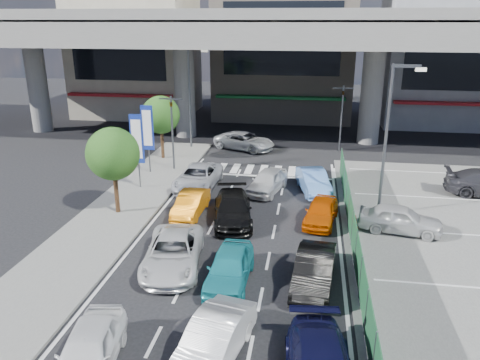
% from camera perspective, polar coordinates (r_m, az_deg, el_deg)
% --- Properties ---
extents(ground, '(120.00, 120.00, 0.00)m').
position_cam_1_polar(ground, '(21.07, -0.96, -9.52)').
color(ground, black).
rests_on(ground, ground).
extents(parking_lot, '(12.00, 28.00, 0.06)m').
position_cam_1_polar(parking_lot, '(23.90, 27.24, -8.08)').
color(parking_lot, '#5B5B58').
rests_on(parking_lot, ground).
extents(sidewalk_left, '(4.00, 30.00, 0.12)m').
position_cam_1_polar(sidewalk_left, '(26.42, -14.62, -3.87)').
color(sidewalk_left, '#5B5B58').
rests_on(sidewalk_left, ground).
extents(fence_run, '(0.16, 22.00, 1.80)m').
position_cam_1_polar(fence_run, '(21.41, 13.73, -6.91)').
color(fence_run, '#1B4F2D').
rests_on(fence_run, ground).
extents(expressway, '(64.00, 14.00, 10.75)m').
position_cam_1_polar(expressway, '(40.37, 4.50, 17.15)').
color(expressway, slate).
rests_on(expressway, ground).
extents(building_west, '(12.00, 10.90, 13.00)m').
position_cam_1_polar(building_west, '(53.85, -12.48, 14.83)').
color(building_west, gray).
rests_on(building_west, ground).
extents(building_center, '(14.00, 10.90, 15.00)m').
position_cam_1_polar(building_center, '(51.35, 5.48, 16.10)').
color(building_center, gray).
rests_on(building_center, ground).
extents(building_east, '(12.00, 10.90, 12.00)m').
position_cam_1_polar(building_east, '(51.96, 23.72, 13.02)').
color(building_east, slate).
rests_on(building_east, ground).
extents(traffic_light_left, '(1.60, 1.24, 5.20)m').
position_cam_1_polar(traffic_light_left, '(32.23, -8.34, 7.89)').
color(traffic_light_left, '#595B60').
rests_on(traffic_light_left, ground).
extents(traffic_light_right, '(1.60, 1.24, 5.20)m').
position_cam_1_polar(traffic_light_right, '(37.80, 12.39, 9.28)').
color(traffic_light_right, '#595B60').
rests_on(traffic_light_right, ground).
extents(street_lamp_right, '(1.65, 0.22, 8.00)m').
position_cam_1_polar(street_lamp_right, '(25.12, 17.86, 5.95)').
color(street_lamp_right, '#595B60').
rests_on(street_lamp_right, ground).
extents(street_lamp_left, '(1.65, 0.22, 8.00)m').
position_cam_1_polar(street_lamp_left, '(37.82, -5.93, 10.90)').
color(street_lamp_left, '#595B60').
rests_on(street_lamp_left, ground).
extents(signboard_near, '(0.80, 0.14, 4.70)m').
position_cam_1_polar(signboard_near, '(29.06, -12.43, 4.65)').
color(signboard_near, '#595B60').
rests_on(signboard_near, ground).
extents(signboard_far, '(0.80, 0.14, 4.70)m').
position_cam_1_polar(signboard_far, '(31.92, -11.21, 6.01)').
color(signboard_far, '#595B60').
rests_on(signboard_far, ground).
extents(tree_near, '(2.80, 2.80, 4.80)m').
position_cam_1_polar(tree_near, '(25.34, -15.24, 3.08)').
color(tree_near, '#382314').
rests_on(tree_near, ground).
extents(tree_far, '(2.80, 2.80, 4.80)m').
position_cam_1_polar(tree_far, '(35.16, -9.64, 7.83)').
color(tree_far, '#382314').
rests_on(tree_far, ground).
extents(van_white_back_left, '(2.22, 4.25, 1.38)m').
position_cam_1_polar(van_white_back_left, '(15.54, -17.98, -19.19)').
color(van_white_back_left, white).
rests_on(van_white_back_left, ground).
extents(hatch_white_back_mid, '(2.30, 4.40, 1.38)m').
position_cam_1_polar(hatch_white_back_mid, '(15.23, -3.30, -19.02)').
color(hatch_white_back_mid, silver).
rests_on(hatch_white_back_mid, ground).
extents(sedan_white_mid_left, '(3.01, 5.25, 1.38)m').
position_cam_1_polar(sedan_white_mid_left, '(20.27, -8.18, -8.73)').
color(sedan_white_mid_left, silver).
rests_on(sedan_white_mid_left, ground).
extents(taxi_teal_mid, '(1.67, 4.07, 1.38)m').
position_cam_1_polar(taxi_teal_mid, '(18.96, -1.28, -10.62)').
color(taxi_teal_mid, teal).
rests_on(taxi_teal_mid, ground).
extents(hatch_black_mid_right, '(1.86, 4.31, 1.38)m').
position_cam_1_polar(hatch_black_mid_right, '(19.00, 9.02, -10.80)').
color(hatch_black_mid_right, black).
rests_on(hatch_black_mid_right, ground).
extents(taxi_orange_left, '(1.39, 3.74, 1.22)m').
position_cam_1_polar(taxi_orange_left, '(25.44, -6.01, -2.88)').
color(taxi_orange_left, orange).
rests_on(taxi_orange_left, ground).
extents(sedan_black_mid, '(2.79, 5.03, 1.38)m').
position_cam_1_polar(sedan_black_mid, '(24.40, -0.88, -3.56)').
color(sedan_black_mid, black).
rests_on(sedan_black_mid, ground).
extents(taxi_orange_right, '(2.08, 3.92, 1.27)m').
position_cam_1_polar(taxi_orange_right, '(24.61, 9.86, -3.79)').
color(taxi_orange_right, '#C94C02').
rests_on(taxi_orange_right, ground).
extents(wagon_silver_front_left, '(2.50, 5.06, 1.38)m').
position_cam_1_polar(wagon_silver_front_left, '(29.36, -5.16, 0.34)').
color(wagon_silver_front_left, '#B8BAC2').
rests_on(wagon_silver_front_left, ground).
extents(sedan_white_front_mid, '(2.60, 4.33, 1.38)m').
position_cam_1_polar(sedan_white_front_mid, '(28.59, 3.37, -0.13)').
color(sedan_white_front_mid, silver).
rests_on(sedan_white_front_mid, ground).
extents(kei_truck_front_right, '(2.40, 4.41, 1.38)m').
position_cam_1_polar(kei_truck_front_right, '(28.88, 8.94, -0.14)').
color(kei_truck_front_right, '#5282CA').
rests_on(kei_truck_front_right, ground).
extents(crossing_wagon_silver, '(5.46, 4.00, 1.38)m').
position_cam_1_polar(crossing_wagon_silver, '(38.03, 0.56, 4.78)').
color(crossing_wagon_silver, '#AAADB1').
rests_on(crossing_wagon_silver, ground).
extents(parked_sedan_white, '(4.23, 2.30, 1.37)m').
position_cam_1_polar(parked_sedan_white, '(24.41, 18.94, -4.51)').
color(parked_sedan_white, silver).
rests_on(parked_sedan_white, parking_lot).
extents(traffic_cone, '(0.47, 0.47, 0.73)m').
position_cam_1_polar(traffic_cone, '(24.31, 13.84, -4.91)').
color(traffic_cone, red).
rests_on(traffic_cone, parking_lot).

